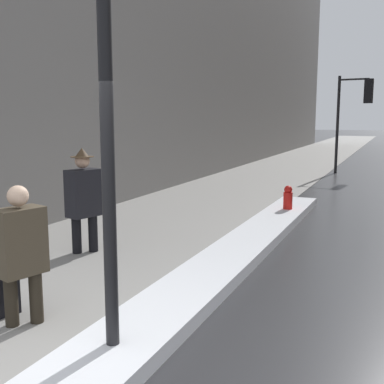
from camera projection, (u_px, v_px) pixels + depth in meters
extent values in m
cube|color=gray|center=(268.00, 175.00, 18.22)|extent=(4.00, 80.00, 0.01)
cube|color=white|center=(240.00, 249.00, 7.77)|extent=(0.85, 9.90, 0.17)
cylinder|color=black|center=(108.00, 153.00, 4.09)|extent=(0.12, 0.12, 3.80)
cylinder|color=black|center=(337.00, 125.00, 18.70)|extent=(0.11, 0.11, 3.75)
cylinder|color=black|center=(354.00, 79.00, 18.13)|extent=(1.10, 0.25, 0.07)
cube|color=black|center=(369.00, 91.00, 17.91)|extent=(0.33, 0.25, 0.90)
sphere|color=red|center=(370.00, 83.00, 17.96)|extent=(0.19, 0.19, 0.19)
sphere|color=orange|center=(369.00, 91.00, 18.01)|extent=(0.19, 0.19, 0.19)
sphere|color=green|center=(369.00, 99.00, 18.05)|extent=(0.19, 0.19, 0.19)
cylinder|color=#2A241B|center=(36.00, 287.00, 5.14)|extent=(0.14, 0.14, 0.81)
cylinder|color=#2A241B|center=(11.00, 290.00, 5.05)|extent=(0.14, 0.14, 0.81)
cube|color=#473D2D|center=(20.00, 241.00, 5.01)|extent=(0.42, 0.55, 0.71)
sphere|color=beige|center=(18.00, 196.00, 4.94)|extent=(0.22, 0.22, 0.22)
cylinder|color=black|center=(93.00, 226.00, 7.86)|extent=(0.15, 0.15, 0.87)
cylinder|color=black|center=(76.00, 227.00, 7.76)|extent=(0.15, 0.15, 0.87)
cube|color=black|center=(83.00, 193.00, 7.72)|extent=(0.45, 0.59, 0.76)
sphere|color=tan|center=(82.00, 161.00, 7.64)|extent=(0.24, 0.24, 0.24)
cylinder|color=#4C3823|center=(82.00, 157.00, 7.63)|extent=(0.37, 0.37, 0.01)
cone|color=#4C3823|center=(82.00, 152.00, 7.62)|extent=(0.22, 0.22, 0.14)
cube|color=black|center=(101.00, 200.00, 8.02)|extent=(0.16, 0.24, 0.28)
cube|color=black|center=(0.00, 290.00, 5.34)|extent=(0.31, 0.41, 0.60)
cylinder|color=red|center=(288.00, 204.00, 10.67)|extent=(0.20, 0.20, 0.55)
sphere|color=red|center=(288.00, 190.00, 10.62)|extent=(0.18, 0.18, 0.18)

